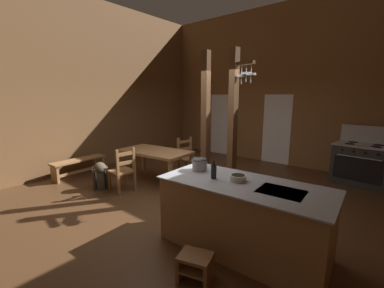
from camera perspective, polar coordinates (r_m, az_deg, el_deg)
ground_plane at (r=5.14m, az=-1.42°, el=-12.69°), size 7.63×8.30×0.10m
wall_back at (r=8.00m, az=17.17°, el=12.37°), size 7.63×0.14×4.55m
wall_left at (r=7.48m, az=-22.63°, el=12.15°), size 0.14×8.30×4.55m
glazed_door_back_left at (r=8.70m, az=7.12°, el=4.38°), size 1.00×0.01×2.05m
glazed_panel_back_right at (r=7.86m, az=18.75°, el=3.18°), size 0.84×0.01×2.05m
kitchen_island at (r=3.46m, az=11.47°, el=-15.93°), size 2.20×1.06×0.92m
stove_range at (r=6.94m, az=34.26°, el=-3.71°), size 1.21×0.91×1.32m
support_post_with_pot_rack at (r=4.94m, az=9.54°, el=5.48°), size 0.55×0.23×2.90m
support_post_center at (r=5.20m, az=3.09°, el=4.72°), size 0.14×0.14×2.90m
step_stool at (r=3.06m, az=0.78°, el=-25.93°), size 0.43×0.37×0.30m
dining_table at (r=6.00m, az=-8.45°, el=-2.28°), size 1.77×1.05×0.74m
ladderback_chair_near_window at (r=6.44m, az=-1.07°, el=-3.05°), size 0.55×0.55×0.95m
ladderback_chair_by_post at (r=5.51m, az=-15.52°, el=-5.91°), size 0.48×0.48×0.95m
bench_along_left_wall at (r=6.96m, az=-24.43°, el=-4.25°), size 0.45×1.36×0.44m
backpack at (r=5.85m, az=-20.22°, el=-6.61°), size 0.38×0.39×0.60m
stockpot_on_counter at (r=3.74m, az=1.76°, el=-4.69°), size 0.30×0.23×0.17m
mixing_bowl_on_counter at (r=3.35m, az=10.47°, el=-7.60°), size 0.22×0.22×0.08m
bottle_tall_on_counter at (r=3.38m, az=4.98°, el=-6.24°), size 0.07×0.07×0.24m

